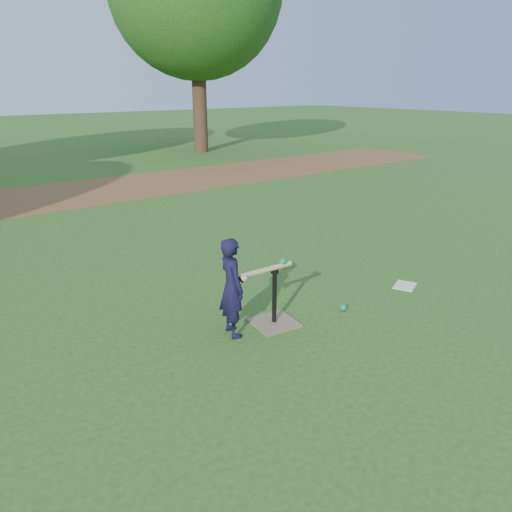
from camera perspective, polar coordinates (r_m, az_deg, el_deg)
ground at (r=5.43m, az=3.31°, el=-6.28°), size 80.00×80.00×0.00m
dirt_strip at (r=11.86m, az=-21.51°, el=6.47°), size 24.00×3.00×0.01m
child at (r=4.75m, az=-2.77°, el=-3.61°), size 0.31×0.40×0.98m
wiffle_ball_ground at (r=5.49m, az=9.94°, el=-5.81°), size 0.08×0.08×0.08m
clipboard at (r=6.32m, az=16.64°, el=-3.27°), size 0.37×0.33×0.01m
batting_tee at (r=5.11m, az=2.09°, el=-6.61°), size 0.49×0.49×0.61m
swing_action at (r=4.82m, az=1.37°, el=-1.47°), size 0.63×0.12×0.11m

